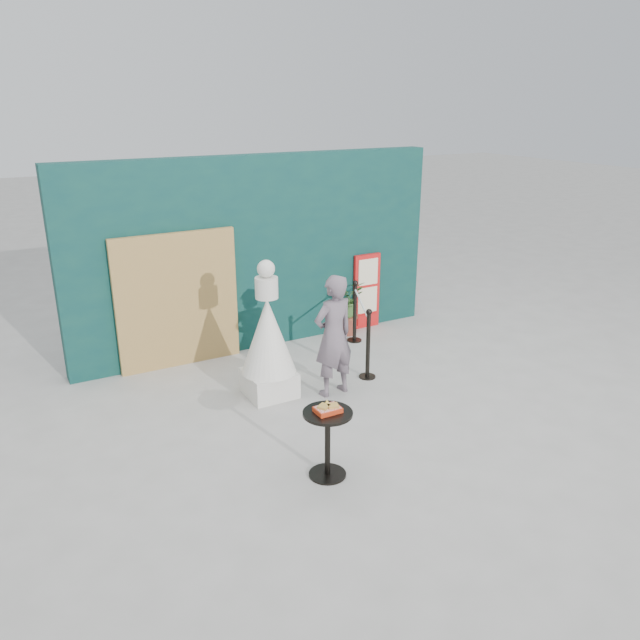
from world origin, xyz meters
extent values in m
plane|color=#ADAAA5|center=(0.00, 0.00, 0.00)|extent=(60.00, 60.00, 0.00)
cube|color=#0B3032|center=(0.00, 3.15, 1.50)|extent=(6.00, 0.30, 3.00)
cube|color=tan|center=(-1.40, 2.94, 1.00)|extent=(1.80, 0.08, 2.00)
imported|color=#675862|center=(0.08, 0.99, 0.83)|extent=(0.65, 0.47, 1.66)
cube|color=red|center=(1.90, 2.96, 0.65)|extent=(0.50, 0.06, 1.30)
cube|color=beige|center=(1.90, 2.92, 1.00)|extent=(0.38, 0.02, 0.45)
cube|color=beige|center=(1.90, 2.92, 0.50)|extent=(0.38, 0.02, 0.45)
cube|color=red|center=(1.90, 2.92, 0.15)|extent=(0.38, 0.02, 0.18)
cube|color=silver|center=(-0.69, 1.37, 0.17)|extent=(0.63, 0.63, 0.34)
cone|color=silver|center=(-0.69, 1.37, 0.85)|extent=(0.73, 0.73, 1.02)
cylinder|color=silver|center=(-0.69, 1.37, 1.50)|extent=(0.30, 0.30, 0.27)
sphere|color=silver|center=(-0.69, 1.37, 1.75)|extent=(0.23, 0.23, 0.23)
cylinder|color=black|center=(-0.96, -0.68, 0.01)|extent=(0.40, 0.40, 0.02)
cylinder|color=black|center=(-0.96, -0.68, 0.36)|extent=(0.06, 0.06, 0.72)
cylinder|color=black|center=(-0.96, -0.68, 0.73)|extent=(0.52, 0.52, 0.03)
cube|color=red|center=(-0.96, -0.68, 0.78)|extent=(0.26, 0.19, 0.05)
cube|color=red|center=(-0.96, -0.68, 0.80)|extent=(0.24, 0.17, 0.00)
cube|color=gold|center=(-1.00, -0.67, 0.82)|extent=(0.15, 0.14, 0.02)
cube|color=#E2AC52|center=(-0.91, -0.70, 0.82)|extent=(0.13, 0.13, 0.02)
cone|color=yellow|center=(-0.94, -0.63, 0.83)|extent=(0.06, 0.06, 0.06)
cylinder|color=brown|center=(1.44, 2.84, 0.14)|extent=(0.33, 0.33, 0.27)
cylinder|color=brown|center=(1.44, 2.84, 0.30)|extent=(0.37, 0.37, 0.05)
imported|color=#386129|center=(1.44, 2.84, 0.62)|extent=(0.54, 0.47, 0.60)
cylinder|color=black|center=(0.77, 1.18, 0.01)|extent=(0.24, 0.24, 0.02)
cylinder|color=black|center=(0.77, 1.18, 0.48)|extent=(0.06, 0.06, 0.96)
sphere|color=black|center=(0.77, 1.18, 0.99)|extent=(0.09, 0.09, 0.09)
cylinder|color=black|center=(1.37, 2.48, 0.01)|extent=(0.24, 0.24, 0.02)
cylinder|color=black|center=(1.37, 2.48, 0.48)|extent=(0.06, 0.06, 0.96)
sphere|color=black|center=(1.37, 2.48, 0.99)|extent=(0.09, 0.09, 0.09)
cylinder|color=white|center=(1.07, 1.83, 0.88)|extent=(0.63, 1.31, 0.03)
camera|label=1|loc=(-3.80, -5.60, 3.78)|focal=35.00mm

